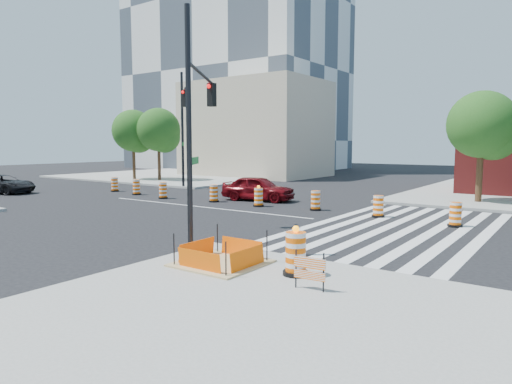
% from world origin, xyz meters
% --- Properties ---
extents(ground, '(120.00, 120.00, 0.00)m').
position_xyz_m(ground, '(0.00, 0.00, 0.00)').
color(ground, black).
rests_on(ground, ground).
extents(sidewalk_nw, '(22.00, 22.00, 0.15)m').
position_xyz_m(sidewalk_nw, '(-18.00, 18.00, 0.07)').
color(sidewalk_nw, gray).
rests_on(sidewalk_nw, ground).
extents(crosswalk_east, '(6.75, 13.50, 0.01)m').
position_xyz_m(crosswalk_east, '(10.95, 0.00, 0.01)').
color(crosswalk_east, silver).
rests_on(crosswalk_east, ground).
extents(lane_centerline, '(14.00, 0.12, 0.01)m').
position_xyz_m(lane_centerline, '(0.00, 0.00, 0.01)').
color(lane_centerline, silver).
rests_on(lane_centerline, ground).
extents(excavation_pit, '(2.20, 2.20, 0.90)m').
position_xyz_m(excavation_pit, '(9.00, -9.00, 0.22)').
color(excavation_pit, tan).
rests_on(excavation_pit, ground).
extents(tower_nw, '(28.00, 18.00, 45.00)m').
position_xyz_m(tower_nw, '(-24.00, 34.00, 22.50)').
color(tower_nw, silver).
rests_on(tower_nw, ground).
extents(beige_midrise, '(14.00, 10.00, 10.00)m').
position_xyz_m(beige_midrise, '(-12.00, 22.00, 5.00)').
color(beige_midrise, '#BDAB90').
rests_on(beige_midrise, ground).
extents(red_coupe, '(4.70, 2.54, 1.52)m').
position_xyz_m(red_coupe, '(0.98, 4.11, 0.76)').
color(red_coupe, '#5B070C').
rests_on(red_coupe, ground).
extents(dark_suv, '(5.07, 3.46, 1.29)m').
position_xyz_m(dark_suv, '(-15.97, -2.89, 0.64)').
color(dark_suv, black).
rests_on(dark_suv, ground).
extents(signal_pole_se, '(3.08, 4.75, 7.33)m').
position_xyz_m(signal_pole_se, '(6.45, -7.10, 4.51)').
color(signal_pole_se, black).
rests_on(signal_pole_se, ground).
extents(signal_pole_nw, '(4.91, 4.66, 8.75)m').
position_xyz_m(signal_pole_nw, '(-7.06, 5.94, 5.35)').
color(signal_pole_nw, black).
rests_on(signal_pole_nw, ground).
extents(pit_drum, '(0.64, 0.64, 1.26)m').
position_xyz_m(pit_drum, '(11.20, -8.73, 0.67)').
color(pit_drum, black).
rests_on(pit_drum, ground).
extents(barricade, '(0.75, 0.10, 0.89)m').
position_xyz_m(barricade, '(12.05, -9.56, 0.64)').
color(barricade, '#FB5D05').
rests_on(barricade, ground).
extents(tree_north_a, '(3.90, 3.90, 6.63)m').
position_xyz_m(tree_north_a, '(-17.38, 9.90, 4.45)').
color(tree_north_a, '#382314').
rests_on(tree_north_a, ground).
extents(tree_north_b, '(3.95, 3.95, 6.71)m').
position_xyz_m(tree_north_b, '(-14.71, 10.60, 4.51)').
color(tree_north_b, '#382314').
rests_on(tree_north_b, ground).
extents(tree_north_c, '(3.83, 3.78, 6.42)m').
position_xyz_m(tree_north_c, '(12.24, 10.14, 4.31)').
color(tree_north_c, '#382314').
rests_on(tree_north_c, ground).
extents(median_drum_0, '(0.60, 0.60, 1.02)m').
position_xyz_m(median_drum_0, '(-10.64, 2.46, 0.48)').
color(median_drum_0, black).
rests_on(median_drum_0, ground).
extents(median_drum_1, '(0.60, 0.60, 1.02)m').
position_xyz_m(median_drum_1, '(-7.62, 1.94, 0.48)').
color(median_drum_1, black).
rests_on(median_drum_1, ground).
extents(median_drum_2, '(0.60, 0.60, 1.02)m').
position_xyz_m(median_drum_2, '(-4.52, 1.46, 0.48)').
color(median_drum_2, black).
rests_on(median_drum_2, ground).
extents(median_drum_3, '(0.60, 0.60, 1.02)m').
position_xyz_m(median_drum_3, '(-0.80, 2.04, 0.48)').
color(median_drum_3, black).
rests_on(median_drum_3, ground).
extents(median_drum_4, '(0.60, 0.60, 1.18)m').
position_xyz_m(median_drum_4, '(2.53, 1.95, 0.49)').
color(median_drum_4, black).
rests_on(median_drum_4, ground).
extents(median_drum_5, '(0.60, 0.60, 1.02)m').
position_xyz_m(median_drum_5, '(5.77, 2.48, 0.48)').
color(median_drum_5, black).
rests_on(median_drum_5, ground).
extents(median_drum_6, '(0.60, 0.60, 1.02)m').
position_xyz_m(median_drum_6, '(9.23, 2.22, 0.48)').
color(median_drum_6, black).
rests_on(median_drum_6, ground).
extents(median_drum_7, '(0.60, 0.60, 1.02)m').
position_xyz_m(median_drum_7, '(12.75, 1.66, 0.48)').
color(median_drum_7, black).
rests_on(median_drum_7, ground).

